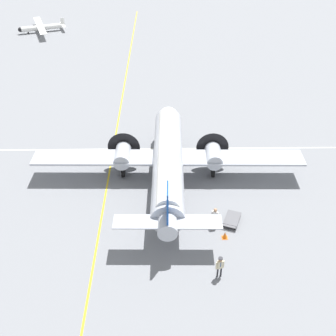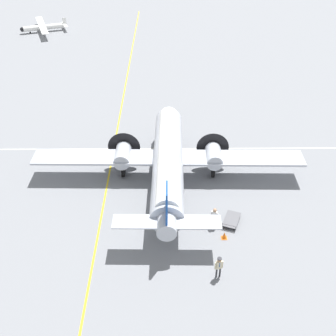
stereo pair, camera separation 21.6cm
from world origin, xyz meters
name	(u,v)px [view 2 (the right image)]	position (x,y,z in m)	size (l,w,h in m)	color
ground_plane	(168,183)	(0.00, 0.00, 0.00)	(300.00, 300.00, 0.00)	slate
apron_line_eastwest	(107,184)	(0.00, -5.64, 0.00)	(120.00, 0.16, 0.01)	gold
apron_line_northsouth	(168,149)	(-6.02, 0.00, 0.00)	(0.16, 120.00, 0.01)	silver
airliner_main	(168,158)	(-0.45, 0.01, 2.59)	(18.59, 25.02, 6.00)	#ADB2BC
crew_foreground	(219,265)	(11.09, 3.48, 1.18)	(0.38, 0.62, 1.88)	#2D2D33
passenger_boarding	(214,216)	(5.83, 3.68, 1.14)	(0.39, 0.57, 1.86)	navy
suitcase_near_door	(205,224)	(5.83, 2.98, 0.22)	(0.41, 0.14, 0.48)	maroon
suitcase_upright_spare	(194,223)	(5.81, 2.07, 0.30)	(0.43, 0.16, 0.64)	#47331E
baggage_cart	(232,220)	(5.37, 5.20, 0.28)	(2.37, 1.83, 0.56)	#56565B
light_aircraft_distant	(43,27)	(-46.11, -22.35, 0.86)	(10.94, 8.41, 2.13)	white
traffic_cone	(224,235)	(7.21, 4.38, 0.28)	(0.46, 0.46, 0.60)	orange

